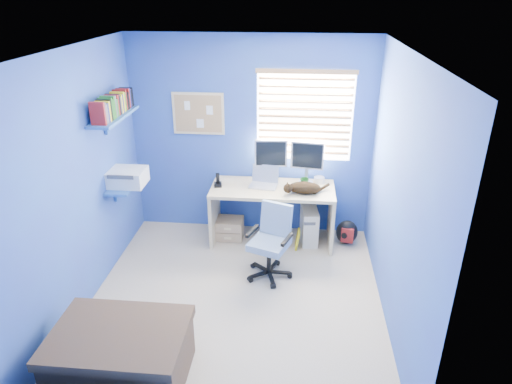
# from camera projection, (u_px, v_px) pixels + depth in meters

# --- Properties ---
(floor) EXTENTS (3.00, 3.20, 0.00)m
(floor) POSITION_uv_depth(u_px,v_px,m) (236.00, 300.00, 4.75)
(floor) COLOR #C2B699
(floor) RESTS_ON ground
(ceiling) EXTENTS (3.00, 3.20, 0.00)m
(ceiling) POSITION_uv_depth(u_px,v_px,m) (230.00, 51.00, 3.71)
(ceiling) COLOR white
(ceiling) RESTS_ON wall_back
(wall_back) EXTENTS (3.00, 0.01, 2.50)m
(wall_back) POSITION_uv_depth(u_px,v_px,m) (251.00, 138.00, 5.67)
(wall_back) COLOR #3445A2
(wall_back) RESTS_ON ground
(wall_front) EXTENTS (3.00, 0.01, 2.50)m
(wall_front) POSITION_uv_depth(u_px,v_px,m) (197.00, 299.00, 2.78)
(wall_front) COLOR #3445A2
(wall_front) RESTS_ON ground
(wall_left) EXTENTS (0.01, 3.20, 2.50)m
(wall_left) POSITION_uv_depth(u_px,v_px,m) (78.00, 185.00, 4.35)
(wall_left) COLOR #3445A2
(wall_left) RESTS_ON ground
(wall_right) EXTENTS (0.01, 3.20, 2.50)m
(wall_right) POSITION_uv_depth(u_px,v_px,m) (398.00, 197.00, 4.10)
(wall_right) COLOR #3445A2
(wall_right) RESTS_ON ground
(desk) EXTENTS (1.50, 0.65, 0.74)m
(desk) POSITION_uv_depth(u_px,v_px,m) (272.00, 215.00, 5.70)
(desk) COLOR #D3BA7D
(desk) RESTS_ON floor
(laptop) EXTENTS (0.36, 0.30, 0.22)m
(laptop) POSITION_uv_depth(u_px,v_px,m) (263.00, 178.00, 5.54)
(laptop) COLOR silver
(laptop) RESTS_ON desk
(monitor_left) EXTENTS (0.41, 0.15, 0.54)m
(monitor_left) POSITION_uv_depth(u_px,v_px,m) (271.00, 161.00, 5.63)
(monitor_left) COLOR silver
(monitor_left) RESTS_ON desk
(monitor_right) EXTENTS (0.41, 0.17, 0.54)m
(monitor_right) POSITION_uv_depth(u_px,v_px,m) (307.00, 163.00, 5.56)
(monitor_right) COLOR silver
(monitor_right) RESTS_ON desk
(phone) EXTENTS (0.11, 0.13, 0.17)m
(phone) POSITION_uv_depth(u_px,v_px,m) (218.00, 180.00, 5.55)
(phone) COLOR black
(phone) RESTS_ON desk
(mug) EXTENTS (0.10, 0.09, 0.10)m
(mug) POSITION_uv_depth(u_px,v_px,m) (304.00, 182.00, 5.57)
(mug) COLOR #1B631C
(mug) RESTS_ON desk
(cd_spindle) EXTENTS (0.13, 0.13, 0.07)m
(cd_spindle) POSITION_uv_depth(u_px,v_px,m) (319.00, 180.00, 5.68)
(cd_spindle) COLOR silver
(cd_spindle) RESTS_ON desk
(cat) EXTENTS (0.43, 0.31, 0.14)m
(cat) POSITION_uv_depth(u_px,v_px,m) (304.00, 188.00, 5.38)
(cat) COLOR black
(cat) RESTS_ON desk
(tower_pc) EXTENTS (0.23, 0.46, 0.45)m
(tower_pc) POSITION_uv_depth(u_px,v_px,m) (309.00, 224.00, 5.77)
(tower_pc) COLOR beige
(tower_pc) RESTS_ON floor
(drawer_boxes) EXTENTS (0.35, 0.28, 0.27)m
(drawer_boxes) POSITION_uv_depth(u_px,v_px,m) (229.00, 228.00, 5.87)
(drawer_boxes) COLOR tan
(drawer_boxes) RESTS_ON floor
(yellow_book) EXTENTS (0.03, 0.17, 0.24)m
(yellow_book) POSITION_uv_depth(u_px,v_px,m) (297.00, 239.00, 5.64)
(yellow_book) COLOR yellow
(yellow_book) RESTS_ON floor
(backpack) EXTENTS (0.31, 0.26, 0.32)m
(backpack) POSITION_uv_depth(u_px,v_px,m) (347.00, 232.00, 5.72)
(backpack) COLOR black
(backpack) RESTS_ON floor
(bed_corner) EXTENTS (1.03, 0.73, 0.50)m
(bed_corner) POSITION_uv_depth(u_px,v_px,m) (122.00, 356.00, 3.70)
(bed_corner) COLOR #4E3525
(bed_corner) RESTS_ON floor
(office_chair) EXTENTS (0.61, 0.61, 0.82)m
(office_chair) POSITION_uv_depth(u_px,v_px,m) (271.00, 250.00, 5.05)
(office_chair) COLOR black
(office_chair) RESTS_ON floor
(window_blinds) EXTENTS (1.15, 0.05, 1.10)m
(window_blinds) POSITION_uv_depth(u_px,v_px,m) (305.00, 117.00, 5.47)
(window_blinds) COLOR white
(window_blinds) RESTS_ON ground
(corkboard) EXTENTS (0.64, 0.02, 0.52)m
(corkboard) POSITION_uv_depth(u_px,v_px,m) (198.00, 114.00, 5.59)
(corkboard) COLOR #D3BA7D
(corkboard) RESTS_ON ground
(wall_shelves) EXTENTS (0.42, 0.90, 1.05)m
(wall_shelves) POSITION_uv_depth(u_px,v_px,m) (119.00, 142.00, 4.95)
(wall_shelves) COLOR #2D5EA6
(wall_shelves) RESTS_ON ground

